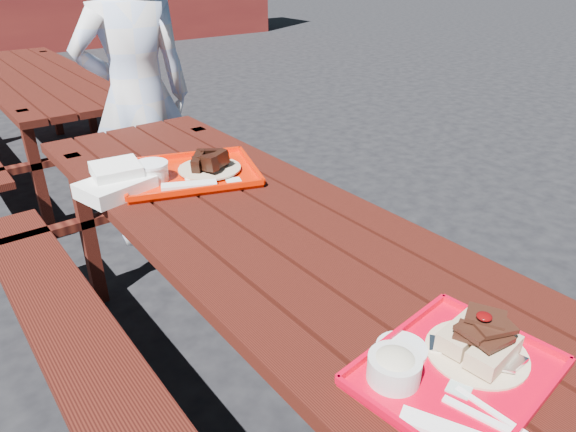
{
  "coord_description": "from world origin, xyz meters",
  "views": [
    {
      "loc": [
        -0.82,
        -1.22,
        1.51
      ],
      "look_at": [
        0.0,
        -0.15,
        0.82
      ],
      "focal_mm": 32.0,
      "sensor_mm": 36.0,
      "label": 1
    }
  ],
  "objects_px": {
    "picnic_table_near": "(261,268)",
    "far_tray": "(188,172)",
    "person": "(137,99)",
    "picnic_table_far": "(41,101)",
    "near_tray": "(450,360)"
  },
  "relations": [
    {
      "from": "picnic_table_near",
      "to": "far_tray",
      "type": "xyz_separation_m",
      "value": [
        -0.02,
        0.44,
        0.21
      ]
    },
    {
      "from": "person",
      "to": "far_tray",
      "type": "bearing_deg",
      "value": 87.24
    },
    {
      "from": "picnic_table_far",
      "to": "person",
      "type": "bearing_deg",
      "value": -82.41
    },
    {
      "from": "far_tray",
      "to": "person",
      "type": "bearing_deg",
      "value": 77.69
    },
    {
      "from": "far_tray",
      "to": "person",
      "type": "distance_m",
      "value": 0.99
    },
    {
      "from": "picnic_table_far",
      "to": "person",
      "type": "distance_m",
      "value": 1.43
    },
    {
      "from": "near_tray",
      "to": "person",
      "type": "distance_m",
      "value": 2.21
    },
    {
      "from": "picnic_table_far",
      "to": "far_tray",
      "type": "relative_size",
      "value": 4.1
    },
    {
      "from": "picnic_table_far",
      "to": "person",
      "type": "xyz_separation_m",
      "value": [
        0.19,
        -1.4,
        0.26
      ]
    },
    {
      "from": "near_tray",
      "to": "person",
      "type": "bearing_deg",
      "value": 83.05
    },
    {
      "from": "picnic_table_near",
      "to": "person",
      "type": "distance_m",
      "value": 1.44
    },
    {
      "from": "picnic_table_near",
      "to": "far_tray",
      "type": "bearing_deg",
      "value": 93.11
    },
    {
      "from": "picnic_table_near",
      "to": "near_tray",
      "type": "height_order",
      "value": "near_tray"
    },
    {
      "from": "picnic_table_far",
      "to": "near_tray",
      "type": "bearing_deg",
      "value": -91.3
    },
    {
      "from": "near_tray",
      "to": "far_tray",
      "type": "bearing_deg",
      "value": 87.32
    }
  ]
}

